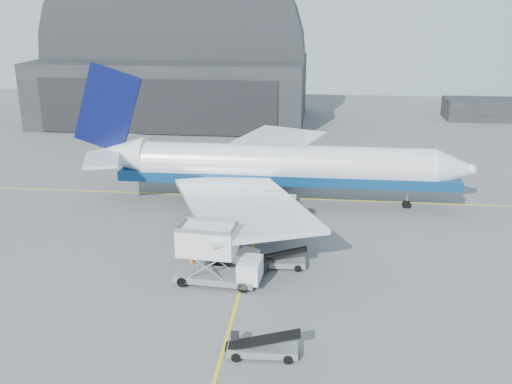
# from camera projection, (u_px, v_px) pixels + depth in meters

# --- Properties ---
(ground) EXTENTS (200.00, 200.00, 0.00)m
(ground) POSITION_uv_depth(u_px,v_px,m) (245.00, 272.00, 49.80)
(ground) COLOR #565659
(ground) RESTS_ON ground
(taxi_lines) EXTENTS (80.00, 42.12, 0.02)m
(taxi_lines) POSITION_uv_depth(u_px,v_px,m) (260.00, 219.00, 61.73)
(taxi_lines) COLOR yellow
(taxi_lines) RESTS_ON ground
(hangar) EXTENTS (50.00, 28.30, 28.00)m
(hangar) POSITION_uv_depth(u_px,v_px,m) (175.00, 71.00, 110.19)
(hangar) COLOR black
(hangar) RESTS_ON ground
(distant_bldg_a) EXTENTS (14.00, 8.00, 4.00)m
(distant_bldg_a) POSITION_uv_depth(u_px,v_px,m) (480.00, 119.00, 113.65)
(distant_bldg_a) COLOR black
(distant_bldg_a) RESTS_ON ground
(airliner) EXTENTS (45.97, 44.58, 16.13)m
(airliner) POSITION_uv_depth(u_px,v_px,m) (270.00, 166.00, 65.33)
(airliner) COLOR white
(airliner) RESTS_ON ground
(catering_truck) EXTENTS (7.35, 3.26, 4.92)m
(catering_truck) POSITION_uv_depth(u_px,v_px,m) (215.00, 256.00, 47.16)
(catering_truck) COLOR gray
(catering_truck) RESTS_ON ground
(pushback_tug) EXTENTS (5.16, 4.17, 2.10)m
(pushback_tug) POSITION_uv_depth(u_px,v_px,m) (241.00, 263.00, 49.66)
(pushback_tug) COLOR black
(pushback_tug) RESTS_ON ground
(belt_loader_a) EXTENTS (5.04, 1.92, 1.91)m
(belt_loader_a) POSITION_uv_depth(u_px,v_px,m) (262.00, 348.00, 37.95)
(belt_loader_a) COLOR gray
(belt_loader_a) RESTS_ON ground
(belt_loader_b) EXTENTS (5.12, 2.03, 1.93)m
(belt_loader_b) POSITION_uv_depth(u_px,v_px,m) (278.00, 261.00, 50.53)
(belt_loader_b) COLOR gray
(belt_loader_b) RESTS_ON ground
(traffic_cone) EXTENTS (0.38, 0.38, 0.55)m
(traffic_cone) POSITION_uv_depth(u_px,v_px,m) (192.00, 260.00, 51.49)
(traffic_cone) COLOR #F05D07
(traffic_cone) RESTS_ON ground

